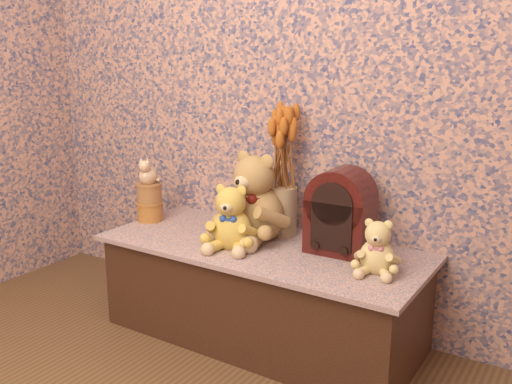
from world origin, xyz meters
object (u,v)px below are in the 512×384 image
cathedral_radio (341,210)px  ceramic_vase (282,211)px  teddy_large (257,192)px  biscuit_tin_lower (150,211)px  teddy_medium (232,214)px  cat_figurine (148,170)px  teddy_small (378,244)px

cathedral_radio → ceramic_vase: 0.32m
teddy_large → biscuit_tin_lower: 0.60m
teddy_medium → biscuit_tin_lower: 0.57m
biscuit_tin_lower → cat_figurine: (0.00, 0.00, 0.20)m
teddy_medium → cat_figurine: bearing=153.2°
biscuit_tin_lower → teddy_small: bearing=-1.8°
teddy_large → cat_figurine: 0.58m
cathedral_radio → teddy_small: bearing=-33.6°
teddy_small → cat_figurine: (-1.16, 0.04, 0.14)m
teddy_medium → teddy_small: 0.61m
ceramic_vase → biscuit_tin_lower: ceramic_vase is taller
biscuit_tin_lower → teddy_medium: bearing=-10.2°
cat_figurine → teddy_small: bearing=-16.8°
teddy_large → cat_figurine: (-0.57, -0.06, 0.04)m
teddy_large → teddy_medium: (-0.02, -0.16, -0.06)m
teddy_large → biscuit_tin_lower: teddy_large is taller
cathedral_radio → biscuit_tin_lower: (-0.95, -0.09, -0.13)m
teddy_medium → cat_figurine: cat_figurine is taller
teddy_large → teddy_medium: 0.17m
ceramic_vase → biscuit_tin_lower: size_ratio=1.76×
teddy_medium → cathedral_radio: 0.44m
teddy_medium → teddy_large: bearing=66.0°
biscuit_tin_lower → cat_figurine: 0.20m
cathedral_radio → teddy_large: bearing=-177.0°
teddy_large → ceramic_vase: (0.07, 0.10, -0.10)m
teddy_large → teddy_small: (0.59, -0.10, -0.09)m
biscuit_tin_lower → cat_figurine: size_ratio=0.93×
cathedral_radio → ceramic_vase: (-0.31, 0.07, -0.06)m
teddy_large → teddy_medium: teddy_large is taller
teddy_small → ceramic_vase: teddy_small is taller
cathedral_radio → ceramic_vase: bearing=166.1°
cathedral_radio → teddy_medium: bearing=-156.4°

